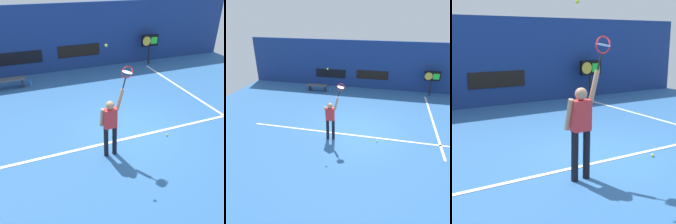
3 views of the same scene
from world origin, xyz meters
The scene contains 13 objects.
ground_plane centered at (0.00, 0.00, 0.00)m, with size 18.00×18.00×0.00m, color #2D609E.
back_wall centered at (0.00, 6.51, 1.65)m, with size 18.00×0.20×3.29m, color navy.
sponsor_banner_center centered at (0.00, 6.39, 0.99)m, with size 2.20×0.03×0.60m, color black.
sponsor_banner_portside centered at (-3.00, 6.39, 0.92)m, with size 2.20×0.03×0.60m, color black.
court_baseline centered at (0.00, -0.40, 0.01)m, with size 10.00×0.10×0.01m, color white.
court_sideline centered at (3.57, 2.00, 0.01)m, with size 0.10×7.00×0.01m, color white.
tennis_player centered at (-1.04, -0.91, 1.01)m, with size 0.63×0.31×1.98m.
tennis_racket centered at (-0.61, -0.91, 2.37)m, with size 0.38×0.27×0.63m.
tennis_ball centered at (-1.13, -0.90, 3.10)m, with size 0.07×0.07×0.07m, color #CCE033.
scoreboard_clock centered at (3.87, 5.89, 1.23)m, with size 0.96×0.20×1.60m.
court_bench centered at (-3.60, 5.03, 0.34)m, with size 1.40×0.36×0.45m.
water_bottle centered at (-2.69, 5.03, 0.12)m, with size 0.07×0.07×0.24m, color #338CD8.
spare_ball centered at (0.96, -0.71, 0.03)m, with size 0.07×0.07×0.07m, color #CCE033.
Camera 1 is at (-3.00, -6.07, 4.50)m, focal length 39.45 mm.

